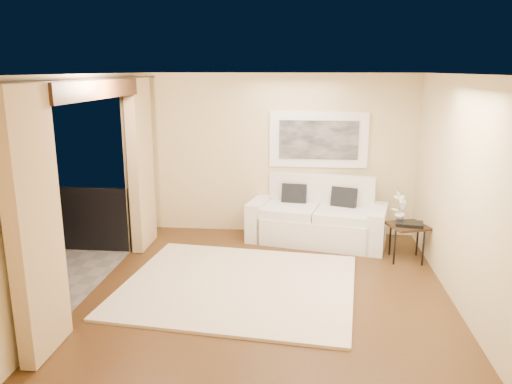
# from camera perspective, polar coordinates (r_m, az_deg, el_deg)

# --- Properties ---
(floor) EXTENTS (5.00, 5.00, 0.00)m
(floor) POSITION_cam_1_polar(r_m,az_deg,el_deg) (6.45, 1.47, -11.44)
(floor) COLOR #503217
(floor) RESTS_ON ground
(room_shell) EXTENTS (5.00, 6.40, 5.00)m
(room_shell) POSITION_cam_1_polar(r_m,az_deg,el_deg) (6.36, -18.28, 11.07)
(room_shell) COLOR white
(room_shell) RESTS_ON ground
(balcony) EXTENTS (1.81, 2.60, 1.17)m
(balcony) POSITION_cam_1_polar(r_m,az_deg,el_deg) (7.37, -25.35, -8.00)
(balcony) COLOR #605B56
(balcony) RESTS_ON ground
(curtains) EXTENTS (0.16, 4.80, 2.64)m
(curtains) POSITION_cam_1_polar(r_m,az_deg,el_deg) (6.50, -17.34, 0.62)
(curtains) COLOR tan
(curtains) RESTS_ON ground
(artwork) EXTENTS (1.62, 0.07, 0.92)m
(artwork) POSITION_cam_1_polar(r_m,az_deg,el_deg) (8.36, 7.16, 5.95)
(artwork) COLOR white
(artwork) RESTS_ON room_shell
(rug) EXTENTS (3.19, 2.86, 0.04)m
(rug) POSITION_cam_1_polar(r_m,az_deg,el_deg) (6.62, -2.00, -10.57)
(rug) COLOR beige
(rug) RESTS_ON floor
(sofa) EXTENTS (2.33, 1.37, 1.05)m
(sofa) POSITION_cam_1_polar(r_m,az_deg,el_deg) (8.26, 7.06, -3.02)
(sofa) COLOR white
(sofa) RESTS_ON floor
(side_table) EXTENTS (0.64, 0.64, 0.55)m
(side_table) POSITION_cam_1_polar(r_m,az_deg,el_deg) (7.64, 16.91, -4.01)
(side_table) COLOR #321D10
(side_table) RESTS_ON floor
(tray) EXTENTS (0.43, 0.35, 0.05)m
(tray) POSITION_cam_1_polar(r_m,az_deg,el_deg) (7.58, 17.13, -3.50)
(tray) COLOR black
(tray) RESTS_ON side_table
(orchid) EXTENTS (0.29, 0.29, 0.46)m
(orchid) POSITION_cam_1_polar(r_m,az_deg,el_deg) (7.64, 16.15, -1.67)
(orchid) COLOR white
(orchid) RESTS_ON side_table
(bistro_table) EXTENTS (0.75, 0.75, 0.74)m
(bistro_table) POSITION_cam_1_polar(r_m,az_deg,el_deg) (7.22, -25.20, -4.38)
(bistro_table) COLOR #321D10
(bistro_table) RESTS_ON balcony
(balcony_chair_far) EXTENTS (0.51, 0.51, 1.01)m
(balcony_chair_far) POSITION_cam_1_polar(r_m,az_deg,el_deg) (7.61, -25.17, -4.07)
(balcony_chair_far) COLOR #321D10
(balcony_chair_far) RESTS_ON balcony
(balcony_chair_near) EXTENTS (0.53, 0.53, 0.99)m
(balcony_chair_near) POSITION_cam_1_polar(r_m,az_deg,el_deg) (6.55, -23.60, -6.79)
(balcony_chair_near) COLOR #321D10
(balcony_chair_near) RESTS_ON balcony
(ice_bucket) EXTENTS (0.18, 0.18, 0.20)m
(ice_bucket) POSITION_cam_1_polar(r_m,az_deg,el_deg) (7.29, -25.91, -2.78)
(ice_bucket) COLOR silver
(ice_bucket) RESTS_ON bistro_table
(candle) EXTENTS (0.06, 0.06, 0.07)m
(candle) POSITION_cam_1_polar(r_m,az_deg,el_deg) (7.26, -24.21, -3.19)
(candle) COLOR red
(candle) RESTS_ON bistro_table
(vase) EXTENTS (0.04, 0.04, 0.18)m
(vase) POSITION_cam_1_polar(r_m,az_deg,el_deg) (7.03, -25.84, -3.42)
(vase) COLOR white
(vase) RESTS_ON bistro_table
(glass_a) EXTENTS (0.06, 0.06, 0.12)m
(glass_a) POSITION_cam_1_polar(r_m,az_deg,el_deg) (7.04, -24.96, -3.57)
(glass_a) COLOR white
(glass_a) RESTS_ON bistro_table
(glass_b) EXTENTS (0.06, 0.06, 0.12)m
(glass_b) POSITION_cam_1_polar(r_m,az_deg,el_deg) (7.11, -23.80, -3.30)
(glass_b) COLOR silver
(glass_b) RESTS_ON bistro_table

